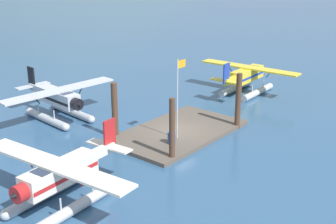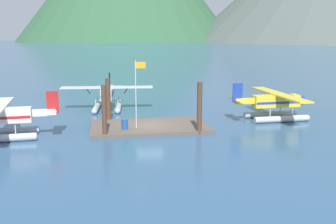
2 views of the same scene
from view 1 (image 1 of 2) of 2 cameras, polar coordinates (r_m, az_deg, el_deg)
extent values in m
plane|color=#2D5175|center=(36.02, 1.21, -2.71)|extent=(1200.00, 1200.00, 0.00)
cube|color=brown|center=(35.97, 1.22, -2.49)|extent=(10.78, 6.29, 0.30)
cylinder|color=#4C3323|center=(30.62, 0.52, -2.27)|extent=(0.41, 0.41, 4.46)
cylinder|color=#4C3323|center=(36.79, 8.72, 1.32)|extent=(0.45, 0.45, 4.56)
cylinder|color=#4C3323|center=(34.68, -6.63, 0.13)|extent=(0.47, 0.47, 4.37)
cylinder|color=silver|center=(33.37, 1.17, 1.47)|extent=(0.08, 0.08, 5.96)
cube|color=orange|center=(33.01, 1.69, 6.01)|extent=(0.90, 0.03, 0.56)
sphere|color=gold|center=(32.58, 1.21, 6.56)|extent=(0.10, 0.10, 0.10)
cylinder|color=#1E4C99|center=(33.28, 0.44, -3.22)|extent=(0.58, 0.58, 0.88)
torus|color=#1E4C99|center=(33.28, 0.44, -3.22)|extent=(0.62, 0.62, 0.04)
cylinder|color=#B7BABF|center=(47.57, 8.37, 2.97)|extent=(5.62, 0.86, 0.64)
sphere|color=#B7BABF|center=(49.96, 9.95, 3.67)|extent=(0.64, 0.64, 0.64)
cylinder|color=#B7BABF|center=(46.47, 11.06, 2.43)|extent=(5.62, 0.86, 0.64)
sphere|color=#B7BABF|center=(48.92, 12.54, 3.16)|extent=(0.64, 0.64, 0.64)
cylinder|color=#B7BABF|center=(48.41, 9.11, 4.04)|extent=(0.10, 0.10, 0.70)
cylinder|color=#B7BABF|center=(46.38, 7.68, 3.44)|extent=(0.10, 0.10, 0.70)
cylinder|color=#B7BABF|center=(47.34, 11.76, 3.53)|extent=(0.10, 0.10, 0.70)
cylinder|color=#B7BABF|center=(45.25, 10.43, 2.90)|extent=(0.10, 0.10, 0.70)
cube|color=yellow|center=(46.58, 9.81, 4.61)|extent=(4.85, 1.43, 1.20)
cube|color=#1E389E|center=(46.61, 9.80, 4.50)|extent=(4.75, 1.45, 0.24)
cube|color=#283347|center=(47.44, 10.45, 5.25)|extent=(1.14, 1.10, 0.56)
cube|color=yellow|center=(46.68, 10.03, 5.48)|extent=(1.82, 10.45, 0.14)
cylinder|color=#1E389E|center=(47.77, 7.66, 5.50)|extent=(0.10, 0.62, 0.84)
cylinder|color=#1E389E|center=(45.84, 12.44, 4.64)|extent=(0.10, 0.62, 0.84)
cylinder|color=#1E389E|center=(48.93, 11.30, 5.22)|extent=(0.64, 0.98, 0.96)
cone|color=black|center=(49.33, 11.53, 5.32)|extent=(0.36, 0.37, 0.36)
cube|color=yellow|center=(43.79, 7.82, 3.92)|extent=(2.22, 0.53, 0.56)
cube|color=#1E389E|center=(42.82, 7.27, 4.77)|extent=(1.00, 0.16, 1.90)
cube|color=yellow|center=(43.09, 7.29, 3.83)|extent=(0.93, 3.23, 0.10)
cylinder|color=#B7BABF|center=(26.07, -11.12, -11.39)|extent=(5.63, 1.11, 0.64)
cylinder|color=#B7BABF|center=(27.73, -14.80, -9.72)|extent=(5.63, 1.11, 0.64)
sphere|color=#B7BABF|center=(26.29, -19.48, -11.93)|extent=(0.64, 0.64, 0.64)
cylinder|color=#B7BABF|center=(25.05, -13.20, -11.14)|extent=(0.10, 0.10, 0.70)
cylinder|color=#B7BABF|center=(26.47, -9.34, -9.11)|extent=(0.10, 0.10, 0.70)
cylinder|color=#B7BABF|center=(26.77, -16.87, -9.40)|extent=(0.10, 0.10, 0.70)
cylinder|color=#B7BABF|center=(28.10, -13.07, -7.61)|extent=(0.10, 0.10, 0.70)
cube|color=silver|center=(26.13, -13.29, -7.44)|extent=(4.89, 1.64, 1.20)
cube|color=#B21E1E|center=(26.17, -13.27, -7.63)|extent=(4.79, 1.65, 0.24)
cube|color=#283347|center=(25.37, -15.15, -7.62)|extent=(1.19, 1.14, 0.56)
cube|color=silver|center=(25.67, -13.89, -6.33)|extent=(2.27, 10.48, 0.14)
cylinder|color=#B21E1E|center=(24.34, -10.33, -8.40)|extent=(0.13, 0.63, 0.84)
cylinder|color=#B21E1E|center=(27.38, -16.93, -5.73)|extent=(0.13, 0.63, 0.84)
cylinder|color=#B21E1E|center=(24.65, -17.96, -9.60)|extent=(0.68, 1.01, 0.96)
cone|color=black|center=(24.42, -18.79, -9.98)|extent=(0.38, 0.39, 0.36)
cube|color=silver|center=(28.11, -8.42, -4.92)|extent=(2.23, 0.62, 0.56)
cube|color=#B21E1E|center=(28.39, -7.27, -2.76)|extent=(1.01, 0.20, 1.90)
cube|color=silver|center=(28.61, -7.34, -4.21)|extent=(1.07, 3.26, 0.10)
cylinder|color=#B7BABF|center=(40.84, -11.86, 0.03)|extent=(1.09, 5.63, 0.64)
sphere|color=#B7BABF|center=(38.66, -9.51, -0.92)|extent=(0.64, 0.64, 0.64)
cylinder|color=#B7BABF|center=(39.59, -14.84, -0.82)|extent=(1.09, 5.63, 0.64)
sphere|color=#B7BABF|center=(37.34, -12.58, -1.85)|extent=(0.64, 0.64, 0.64)
cylinder|color=#B7BABF|center=(39.68, -10.95, 0.55)|extent=(0.10, 0.10, 0.70)
cylinder|color=#B7BABF|center=(41.59, -12.86, 1.28)|extent=(0.10, 0.10, 0.70)
cylinder|color=#B7BABF|center=(38.40, -13.98, -0.31)|extent=(0.10, 0.10, 0.70)
cylinder|color=#B7BABF|center=(40.37, -15.81, 0.48)|extent=(0.10, 0.10, 0.70)
cube|color=silver|center=(39.70, -13.50, 1.82)|extent=(1.62, 4.88, 1.20)
cube|color=black|center=(39.73, -13.49, 1.68)|extent=(1.63, 4.79, 0.24)
cube|color=#283347|center=(38.73, -12.67, 1.96)|extent=(1.14, 1.18, 0.56)
cube|color=silver|center=(39.27, -13.34, 2.66)|extent=(10.48, 2.23, 0.14)
cylinder|color=black|center=(40.52, -10.70, 2.86)|extent=(0.63, 0.13, 0.84)
cylinder|color=black|center=(38.29, -16.05, 1.48)|extent=(0.63, 0.13, 0.84)
cylinder|color=black|center=(37.54, -11.26, 0.98)|extent=(1.01, 0.68, 0.96)
cone|color=black|center=(37.18, -10.86, 0.83)|extent=(0.39, 0.38, 0.36)
cube|color=silver|center=(42.37, -15.91, 2.84)|extent=(0.62, 2.23, 0.56)
cube|color=black|center=(42.91, -16.62, 4.15)|extent=(0.20, 1.01, 1.90)
cube|color=silver|center=(43.01, -16.46, 3.16)|extent=(3.25, 1.05, 0.10)
camera|label=2|loc=(26.71, 69.08, -4.08)|focal=41.15mm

